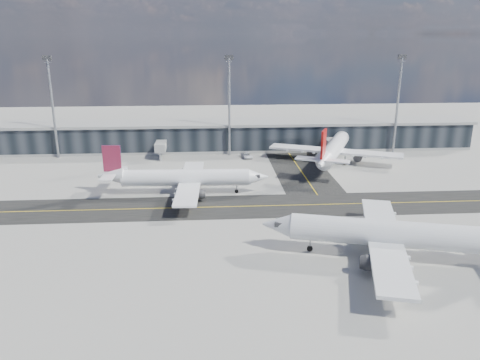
{
  "coord_description": "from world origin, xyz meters",
  "views": [
    {
      "loc": [
        -5.98,
        -87.48,
        34.49
      ],
      "look_at": [
        0.34,
        6.56,
        5.0
      ],
      "focal_mm": 35.0,
      "sensor_mm": 36.0,
      "label": 1
    }
  ],
  "objects": [
    {
      "name": "baggage_tug",
      "position": [
        -10.51,
        7.44,
        0.89
      ],
      "size": [
        2.99,
        1.81,
        1.77
      ],
      "rotation": [
        0.0,
        0.0,
        -1.43
      ],
      "color": "yellow",
      "rests_on": "ground"
    },
    {
      "name": "service_van",
      "position": [
        4.81,
        44.0,
        0.74
      ],
      "size": [
        3.42,
        5.72,
        1.49
      ],
      "primitive_type": "imported",
      "rotation": [
        0.0,
        0.0,
        0.19
      ],
      "color": "white",
      "rests_on": "ground"
    },
    {
      "name": "airliner_af",
      "position": [
        -11.96,
        13.1,
        3.72
      ],
      "size": [
        37.97,
        32.33,
        11.26
      ],
      "rotation": [
        0.0,
        0.0,
        -1.61
      ],
      "color": "white",
      "rests_on": "ground"
    },
    {
      "name": "taxiway_lanes",
      "position": [
        3.91,
        10.74,
        0.01
      ],
      "size": [
        180.0,
        63.0,
        0.03
      ],
      "color": "black",
      "rests_on": "ground"
    },
    {
      "name": "terminal_concourse",
      "position": [
        0.04,
        54.93,
        4.09
      ],
      "size": [
        152.0,
        19.8,
        8.8
      ],
      "color": "black",
      "rests_on": "ground"
    },
    {
      "name": "floodlight_masts",
      "position": [
        0.0,
        48.0,
        15.61
      ],
      "size": [
        102.5,
        0.7,
        28.9
      ],
      "color": "gray",
      "rests_on": "ground"
    },
    {
      "name": "airliner_near",
      "position": [
        23.29,
        -21.33,
        4.19
      ],
      "size": [
        42.26,
        36.37,
        12.68
      ],
      "rotation": [
        0.0,
        0.0,
        1.31
      ],
      "color": "silver",
      "rests_on": "ground"
    },
    {
      "name": "ground",
      "position": [
        0.0,
        0.0,
        0.0
      ],
      "size": [
        300.0,
        300.0,
        0.0
      ],
      "primitive_type": "plane",
      "color": "gray",
      "rests_on": "ground"
    },
    {
      "name": "airliner_redtail",
      "position": [
        28.33,
        36.11,
        4.24
      ],
      "size": [
        35.72,
        41.36,
        12.82
      ],
      "rotation": [
        0.0,
        0.0,
        -0.41
      ],
      "color": "white",
      "rests_on": "ground"
    }
  ]
}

